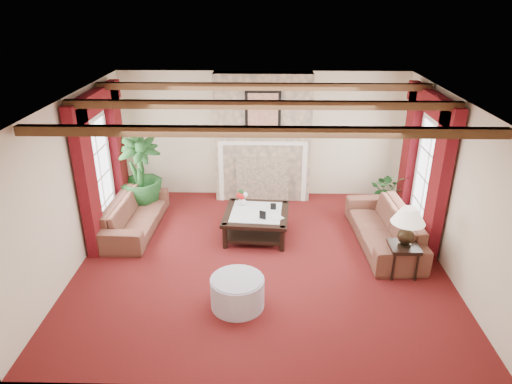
{
  "coord_description": "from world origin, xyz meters",
  "views": [
    {
      "loc": [
        0.06,
        -6.65,
        4.17
      ],
      "look_at": [
        -0.1,
        0.4,
        1.06
      ],
      "focal_mm": 32.0,
      "sensor_mm": 36.0,
      "label": 1
    }
  ],
  "objects_px": {
    "side_table": "(402,260)",
    "ottoman": "(237,292)",
    "potted_palm": "(141,190)",
    "sofa_left": "(134,210)",
    "coffee_table": "(256,224)",
    "sofa_right": "(384,221)"
  },
  "relations": [
    {
      "from": "potted_palm",
      "to": "ottoman",
      "type": "height_order",
      "value": "potted_palm"
    },
    {
      "from": "potted_palm",
      "to": "ottoman",
      "type": "xyz_separation_m",
      "value": [
        2.15,
        -3.13,
        -0.22
      ]
    },
    {
      "from": "sofa_right",
      "to": "ottoman",
      "type": "distance_m",
      "value": 3.11
    },
    {
      "from": "sofa_left",
      "to": "ottoman",
      "type": "xyz_separation_m",
      "value": [
        2.08,
        -2.28,
        -0.18
      ]
    },
    {
      "from": "sofa_right",
      "to": "potted_palm",
      "type": "height_order",
      "value": "potted_palm"
    },
    {
      "from": "side_table",
      "to": "ottoman",
      "type": "height_order",
      "value": "side_table"
    },
    {
      "from": "sofa_left",
      "to": "ottoman",
      "type": "bearing_deg",
      "value": -135.77
    },
    {
      "from": "potted_palm",
      "to": "coffee_table",
      "type": "distance_m",
      "value": 2.61
    },
    {
      "from": "side_table",
      "to": "potted_palm",
      "type": "bearing_deg",
      "value": 154.38
    },
    {
      "from": "sofa_left",
      "to": "potted_palm",
      "type": "relative_size",
      "value": 1.16
    },
    {
      "from": "sofa_left",
      "to": "ottoman",
      "type": "height_order",
      "value": "sofa_left"
    },
    {
      "from": "side_table",
      "to": "ottoman",
      "type": "relative_size",
      "value": 0.69
    },
    {
      "from": "coffee_table",
      "to": "sofa_left",
      "type": "bearing_deg",
      "value": 179.51
    },
    {
      "from": "side_table",
      "to": "sofa_left",
      "type": "bearing_deg",
      "value": 163.05
    },
    {
      "from": "sofa_right",
      "to": "potted_palm",
      "type": "relative_size",
      "value": 1.26
    },
    {
      "from": "sofa_left",
      "to": "sofa_right",
      "type": "xyz_separation_m",
      "value": [
        4.58,
        -0.44,
        0.03
      ]
    },
    {
      "from": "ottoman",
      "to": "potted_palm",
      "type": "bearing_deg",
      "value": 124.55
    },
    {
      "from": "side_table",
      "to": "sofa_right",
      "type": "bearing_deg",
      "value": 94.15
    },
    {
      "from": "sofa_left",
      "to": "coffee_table",
      "type": "bearing_deg",
      "value": -93.08
    },
    {
      "from": "sofa_left",
      "to": "potted_palm",
      "type": "distance_m",
      "value": 0.85
    },
    {
      "from": "potted_palm",
      "to": "side_table",
      "type": "height_order",
      "value": "potted_palm"
    },
    {
      "from": "side_table",
      "to": "ottoman",
      "type": "xyz_separation_m",
      "value": [
        -2.57,
        -0.86,
        -0.04
      ]
    }
  ]
}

